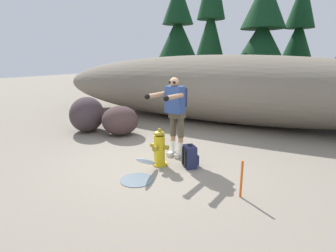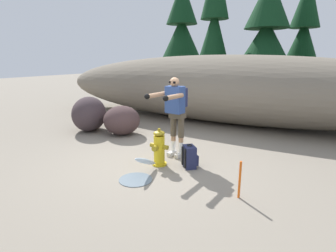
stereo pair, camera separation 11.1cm
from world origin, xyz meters
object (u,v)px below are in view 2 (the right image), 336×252
Objects in this scene: fire_hydrant at (159,148)px; utility_worker at (175,107)px; spare_backpack at (190,157)px; boulder_large at (89,114)px; boulder_mid at (122,120)px; survey_stake at (240,180)px.

utility_worker is at bearing 84.44° from fire_hydrant.
fire_hydrant is at bearing 154.41° from spare_backpack.
fire_hydrant is at bearing -21.50° from boulder_large.
boulder_mid is at bearing 146.08° from fire_hydrant.
boulder_large is 2.15× the size of survey_stake.
survey_stake is at bearing -19.77° from boulder_large.
boulder_large is 5.27m from survey_stake.
boulder_large is at bearing -172.25° from boulder_mid.
boulder_mid is at bearing 111.97° from spare_backpack.
boulder_large reaches higher than fire_hydrant.
fire_hydrant is at bearing -33.92° from boulder_mid.
boulder_large is (-3.20, 1.26, 0.16)m from fire_hydrant.
utility_worker is 3.67× the size of spare_backpack.
spare_backpack is at bearing -24.42° from boulder_mid.
utility_worker is 2.41m from boulder_mid.
boulder_large reaches higher than survey_stake.
boulder_large is 1.12m from boulder_mid.
survey_stake is at bearing -16.52° from fire_hydrant.
utility_worker is 1.69× the size of boulder_mid.
boulder_mid is 1.70× the size of survey_stake.
boulder_mid is (1.10, 0.15, -0.10)m from boulder_large.
survey_stake is (1.71, -1.09, -0.80)m from utility_worker.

